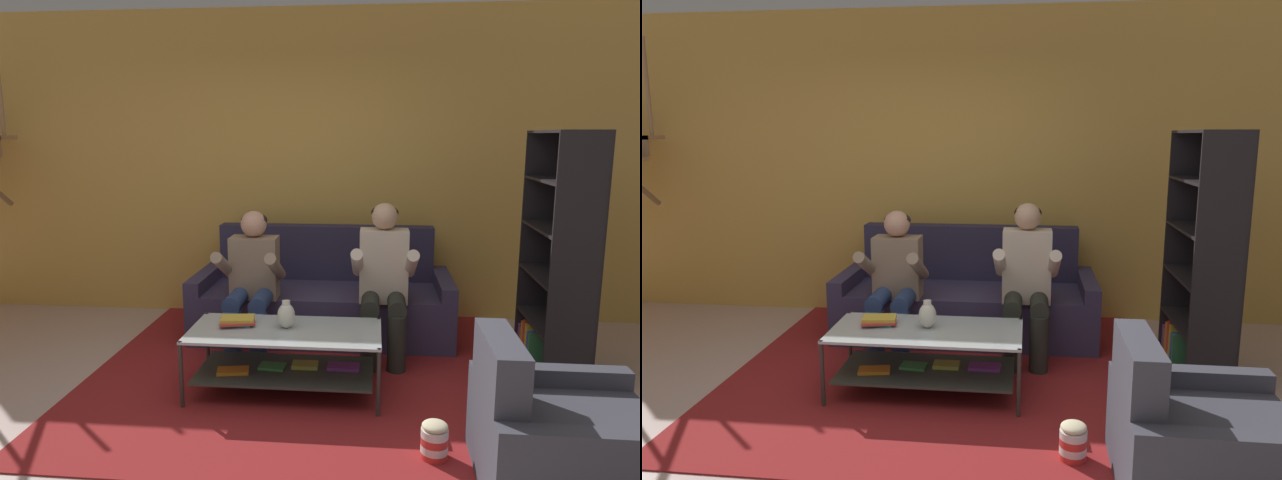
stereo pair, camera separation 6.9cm
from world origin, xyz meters
The scene contains 12 objects.
ground centered at (0.00, 0.00, 0.00)m, with size 16.80×16.80×0.00m, color #C5A8A3.
back_partition centered at (0.00, 2.46, 1.45)m, with size 8.40×0.12×2.90m, color gold.
couch centered at (0.18, 1.84, 0.30)m, with size 2.21×0.87×0.93m.
person_seated_left centered at (-0.34, 1.31, 0.63)m, with size 0.50×0.58×1.15m.
person_seated_right centered at (0.71, 1.32, 0.67)m, with size 0.50×0.58×1.22m.
coffee_table centered at (0.04, 0.62, 0.30)m, with size 1.29×0.61×0.45m.
area_rug centered at (0.11, 1.10, 0.01)m, with size 3.09×3.16×0.01m.
vase centered at (0.04, 0.66, 0.54)m, with size 0.12×0.12×0.19m.
book_stack centered at (-0.30, 0.69, 0.48)m, with size 0.27×0.22×0.05m.
bookshelf centered at (2.01, 1.28, 0.76)m, with size 0.34×0.85×1.78m.
armchair centered at (1.55, -0.32, 0.26)m, with size 0.85×0.81×0.79m.
popcorn_tub centered at (0.97, -0.11, 0.11)m, with size 0.15×0.15×0.22m.
Camera 1 is at (0.63, -3.01, 1.74)m, focal length 32.00 mm.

